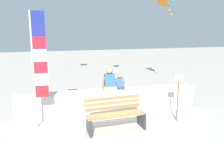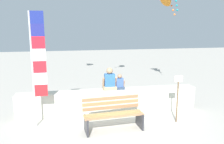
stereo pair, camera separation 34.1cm
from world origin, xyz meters
TOP-DOWN VIEW (x-y plane):
  - ground_plane at (0.00, 0.00)m, footprint 40.00×40.00m
  - seawall_ledge at (0.00, 1.19)m, footprint 5.95×0.46m
  - park_bench at (-0.12, -0.11)m, footprint 1.70×0.73m
  - person_adult at (0.02, 1.23)m, footprint 0.48×0.35m
  - person_child at (0.36, 1.23)m, footprint 0.34×0.25m
  - flag_banner at (-2.15, 0.49)m, footprint 0.40×0.05m
  - sign_post at (1.86, 0.01)m, footprint 0.24×0.04m

SIDE VIEW (x-z plane):
  - ground_plane at x=0.00m, z-range 0.00..0.00m
  - seawall_ledge at x=0.00m, z-range 0.00..0.77m
  - park_bench at x=-0.12m, z-range -0.02..0.86m
  - sign_post at x=1.86m, z-range 0.12..1.55m
  - person_child at x=0.36m, z-range 0.71..1.23m
  - person_adult at x=0.02m, z-range 0.69..1.43m
  - flag_banner at x=-2.15m, z-range 0.28..3.54m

